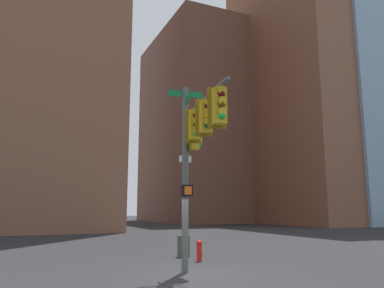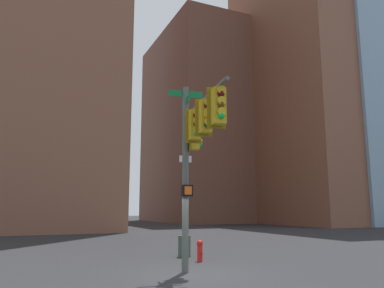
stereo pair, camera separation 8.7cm
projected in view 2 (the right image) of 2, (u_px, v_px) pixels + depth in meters
The scene contains 8 objects.
ground_plane at pixel (192, 274), 12.68m from camera, with size 200.00×200.00×0.00m, color #262628.
signal_pole_assembly at pixel (196, 141), 12.51m from camera, with size 4.86×1.43×6.60m.
fire_hydrant at pixel (200, 250), 15.66m from camera, with size 0.34×0.26×0.87m.
litter_bin at pixel (184, 246), 17.12m from camera, with size 0.56×0.56×0.95m, color #384738.
building_brick_nearside at pixel (321, 73), 58.91m from camera, with size 21.75×20.37×46.25m, color brown.
building_brick_midblock at pixel (27, 37), 44.30m from camera, with size 23.50×19.47×44.09m, color brown.
building_glass_tower at pixel (369, 48), 66.21m from camera, with size 25.05×33.43×60.12m, color #7A99B2.
building_brick_farside at pixel (199, 127), 65.73m from camera, with size 23.03×14.17×32.41m, color brown.
Camera 2 is at (12.10, -5.36, 2.17)m, focal length 35.28 mm.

